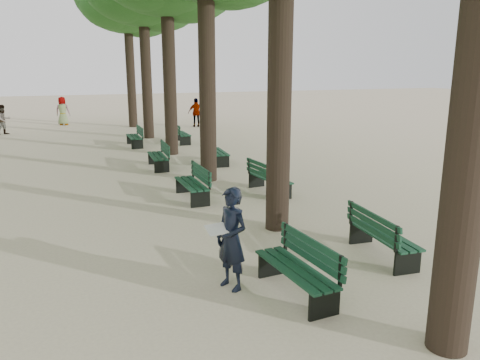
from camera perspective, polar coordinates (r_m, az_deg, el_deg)
name	(u,v)px	position (r m, az deg, el deg)	size (l,w,h in m)	color
ground	(275,299)	(7.61, 4.27, -14.25)	(120.00, 120.00, 0.00)	beige
bench_left_0	(296,279)	(7.64, 6.81, -11.89)	(0.68, 1.83, 0.92)	black
bench_left_1	(192,190)	(12.91, -5.88, -1.19)	(0.57, 1.80, 0.92)	black
bench_left_2	(158,161)	(17.08, -9.94, 2.32)	(0.67, 1.83, 0.92)	black
bench_left_3	(135,140)	(22.11, -12.74, 4.72)	(0.60, 1.81, 0.92)	black
bench_right_0	(383,244)	(9.39, 17.01, -7.46)	(0.74, 1.85, 0.92)	black
bench_right_1	(269,184)	(13.51, 3.61, -0.47)	(0.70, 1.84, 0.92)	black
bench_right_2	(217,156)	(17.72, -2.78, 2.91)	(0.73, 1.85, 0.92)	black
bench_right_3	(182,137)	(22.73, -7.14, 5.19)	(0.61, 1.81, 0.92)	black
man_with_map	(231,239)	(7.60, -1.04, -7.20)	(0.73, 0.76, 1.70)	black
pedestrian_d	(63,111)	(31.66, -20.80, 7.88)	(0.86, 0.35, 1.77)	#262628
pedestrian_a	(4,120)	(28.40, -26.86, 6.58)	(0.78, 0.32, 1.60)	#262628
pedestrian_c	(196,113)	(28.84, -5.33, 8.18)	(1.02, 0.35, 1.73)	#262628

